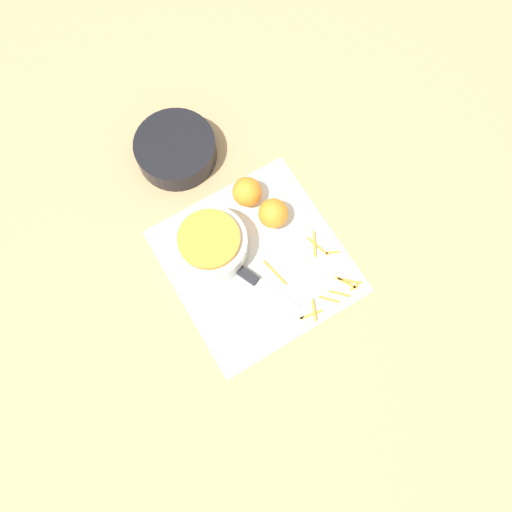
{
  "coord_description": "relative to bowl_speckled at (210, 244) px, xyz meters",
  "views": [
    {
      "loc": [
        -0.17,
        -0.28,
        1.05
      ],
      "look_at": [
        0.0,
        0.0,
        0.04
      ],
      "focal_mm": 35.0,
      "sensor_mm": 36.0,
      "label": 1
    }
  ],
  "objects": [
    {
      "name": "ground_plane",
      "position": [
        0.07,
        -0.07,
        -0.04
      ],
      "size": [
        4.0,
        4.0,
        0.0
      ],
      "primitive_type": "plane",
      "color": "tan"
    },
    {
      "name": "cutting_board",
      "position": [
        0.07,
        -0.07,
        -0.04
      ],
      "size": [
        0.37,
        0.38,
        0.01
      ],
      "color": "silver",
      "rests_on": "ground_plane"
    },
    {
      "name": "bowl_speckled",
      "position": [
        0.0,
        0.0,
        0.0
      ],
      "size": [
        0.16,
        0.16,
        0.08
      ],
      "color": "silver",
      "rests_on": "cutting_board"
    },
    {
      "name": "bowl_dark",
      "position": [
        0.05,
        0.25,
        -0.01
      ],
      "size": [
        0.19,
        0.19,
        0.06
      ],
      "color": "black",
      "rests_on": "ground_plane"
    },
    {
      "name": "knife",
      "position": [
        0.03,
        -0.09,
        -0.03
      ],
      "size": [
        0.11,
        0.22,
        0.02
      ],
      "rotation": [
        0.0,
        0.0,
        -1.16
      ],
      "color": "#232328",
      "rests_on": "cutting_board"
    },
    {
      "name": "orange_left",
      "position": [
        0.15,
        -0.01,
        -0.0
      ],
      "size": [
        0.07,
        0.07,
        0.07
      ],
      "color": "orange",
      "rests_on": "cutting_board"
    },
    {
      "name": "orange_right",
      "position": [
        0.13,
        0.07,
        -0.0
      ],
      "size": [
        0.07,
        0.07,
        0.07
      ],
      "color": "orange",
      "rests_on": "cutting_board"
    },
    {
      "name": "peel_pile",
      "position": [
        0.17,
        -0.18,
        -0.03
      ],
      "size": [
        0.16,
        0.17,
        0.01
      ],
      "color": "orange",
      "rests_on": "cutting_board"
    }
  ]
}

